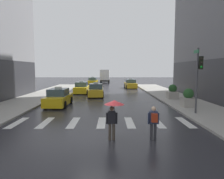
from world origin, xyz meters
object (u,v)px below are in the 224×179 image
object	(u,v)px
pedestrian_with_backpack	(154,121)
taxi_third	(82,88)
taxi_second	(96,91)
pedestrian_with_umbrella	(113,109)
taxi_lead	(59,98)
taxi_fourth	(131,84)
traffic_light_pole	(199,71)
taxi_fifth	(93,81)
planter_near_corner	(188,99)
box_truck	(105,75)
planter_mid_block	(173,92)

from	to	relation	value
pedestrian_with_backpack	taxi_third	bearing A→B (deg)	107.21
taxi_second	pedestrian_with_umbrella	size ratio (longest dim) A/B	2.38
taxi_second	pedestrian_with_backpack	world-z (taller)	taxi_second
taxi_lead	taxi_fourth	xyz separation A→B (m)	(8.54, 18.08, 0.00)
taxi_lead	pedestrian_with_backpack	xyz separation A→B (m)	(6.89, -9.56, 0.25)
taxi_fourth	traffic_light_pole	bearing A→B (deg)	-82.91
taxi_fourth	taxi_fifth	bearing A→B (deg)	130.83
taxi_third	planter_near_corner	distance (m)	15.98
box_truck	planter_mid_block	size ratio (longest dim) A/B	4.72
taxi_fourth	taxi_fifth	size ratio (longest dim) A/B	1.00
taxi_fourth	box_truck	xyz separation A→B (m)	(-5.04, 15.72, 1.13)
taxi_fourth	taxi_fifth	world-z (taller)	same
taxi_second	taxi_fifth	bearing A→B (deg)	95.93
taxi_second	planter_mid_block	bearing A→B (deg)	-20.72
taxi_lead	pedestrian_with_umbrella	world-z (taller)	pedestrian_with_umbrella
pedestrian_with_umbrella	traffic_light_pole	bearing A→B (deg)	40.35
taxi_second	planter_near_corner	size ratio (longest dim) A/B	2.88
taxi_second	planter_near_corner	xyz separation A→B (m)	(8.62, -8.29, 0.15)
pedestrian_with_umbrella	planter_near_corner	bearing A→B (deg)	50.35
taxi_fifth	pedestrian_with_umbrella	bearing A→B (deg)	-83.68
taxi_third	planter_mid_block	bearing A→B (deg)	-31.35
pedestrian_with_backpack	taxi_lead	bearing A→B (deg)	125.77
planter_near_corner	planter_mid_block	xyz separation A→B (m)	(0.13, 4.98, 0.00)
traffic_light_pole	taxi_second	world-z (taller)	traffic_light_pole
planter_mid_block	taxi_third	bearing A→B (deg)	148.65
taxi_fourth	planter_mid_block	distance (m)	14.90
taxi_lead	taxi_third	bearing A→B (deg)	85.83
box_truck	planter_near_corner	world-z (taller)	box_truck
taxi_fifth	box_truck	distance (m)	7.48
taxi_lead	planter_near_corner	distance (m)	11.73
pedestrian_with_umbrella	taxi_lead	bearing A→B (deg)	117.67
taxi_second	pedestrian_with_backpack	distance (m)	16.86
taxi_third	box_truck	xyz separation A→B (m)	(2.75, 23.55, 1.13)
taxi_lead	taxi_fifth	xyz separation A→B (m)	(0.95, 26.86, 0.00)
taxi_lead	taxi_fifth	world-z (taller)	same
taxi_second	pedestrian_with_umbrella	bearing A→B (deg)	-83.20
box_truck	pedestrian_with_umbrella	bearing A→B (deg)	-88.05
traffic_light_pole	taxi_second	xyz separation A→B (m)	(-8.27, 10.96, -2.53)
taxi_third	taxi_fifth	size ratio (longest dim) A/B	0.98
taxi_lead	taxi_third	world-z (taller)	same
taxi_second	pedestrian_with_backpack	size ratio (longest dim) A/B	2.79
taxi_third	pedestrian_with_backpack	bearing A→B (deg)	-72.79
taxi_third	taxi_fifth	xyz separation A→B (m)	(0.20, 16.61, 0.00)
traffic_light_pole	taxi_fifth	size ratio (longest dim) A/B	1.04
taxi_fourth	planter_mid_block	xyz separation A→B (m)	(3.24, -14.54, 0.15)
taxi_fifth	taxi_fourth	bearing A→B (deg)	-49.17
pedestrian_with_backpack	planter_mid_block	world-z (taller)	planter_mid_block
pedestrian_with_umbrella	pedestrian_with_backpack	size ratio (longest dim) A/B	1.18
taxi_fourth	pedestrian_with_umbrella	world-z (taller)	pedestrian_with_umbrella
taxi_lead	taxi_second	size ratio (longest dim) A/B	0.99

